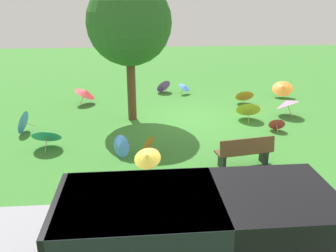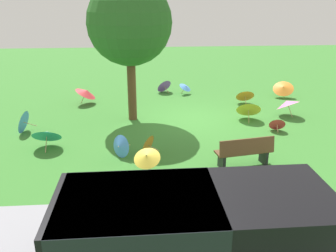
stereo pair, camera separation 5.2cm
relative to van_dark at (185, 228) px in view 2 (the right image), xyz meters
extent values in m
plane|color=#387A2D|center=(-1.13, -8.05, -0.91)|extent=(40.00, 40.00, 0.00)
cube|color=black|center=(-0.17, 0.00, -0.06)|extent=(4.61, 1.92, 1.35)
cube|color=black|center=(0.75, 0.00, 0.34)|extent=(2.59, 1.93, 0.55)
cylinder|color=black|center=(1.45, -0.94, -0.53)|extent=(0.76, 0.22, 0.76)
cylinder|color=black|center=(-1.77, -0.96, -0.53)|extent=(0.76, 0.22, 0.76)
cube|color=brown|center=(-2.14, -3.96, -0.46)|extent=(1.65, 0.72, 0.05)
cube|color=brown|center=(-2.17, -3.76, -0.24)|extent=(1.60, 0.39, 0.45)
cube|color=black|center=(-1.51, -3.85, -0.69)|extent=(0.15, 0.41, 0.45)
cube|color=black|center=(-2.77, -4.07, -0.69)|extent=(0.15, 0.41, 0.45)
cylinder|color=brown|center=(1.01, -8.25, 0.44)|extent=(0.32, 0.32, 2.69)
sphere|color=#286023|center=(1.01, -8.25, 2.70)|extent=(3.05, 3.05, 3.05)
cylinder|color=tan|center=(-3.85, -9.68, -0.73)|extent=(0.04, 0.38, 0.37)
cone|color=orange|center=(-3.86, -9.92, -0.50)|extent=(0.82, 0.69, 0.68)
sphere|color=tan|center=(-3.86, -9.98, -0.44)|extent=(0.04, 0.05, 0.05)
cylinder|color=tan|center=(-1.36, -11.77, -0.74)|extent=(0.19, 0.15, 0.33)
cone|color=#4C8CE5|center=(-1.46, -11.70, -0.54)|extent=(0.79, 0.80, 0.40)
sphere|color=tan|center=(-1.49, -11.68, -0.50)|extent=(0.06, 0.06, 0.05)
cylinder|color=tan|center=(1.17, -4.95, -0.61)|extent=(0.28, 0.27, 0.09)
cone|color=#4C8CE5|center=(1.34, -4.80, -0.57)|extent=(0.64, 0.65, 0.69)
sphere|color=tan|center=(1.37, -4.76, -0.56)|extent=(0.06, 0.06, 0.04)
cylinder|color=tan|center=(3.63, -5.44, -0.71)|extent=(0.03, 0.35, 0.41)
cone|color=teal|center=(3.63, -5.66, -0.45)|extent=(0.91, 0.80, 0.71)
sphere|color=tan|center=(3.63, -5.71, -0.38)|extent=(0.04, 0.05, 0.05)
cylinder|color=tan|center=(-6.00, -10.93, -0.70)|extent=(0.15, 0.28, 0.42)
cone|color=orange|center=(-5.92, -10.77, -0.44)|extent=(1.21, 1.17, 0.65)
sphere|color=tan|center=(-5.90, -10.73, -0.38)|extent=(0.05, 0.06, 0.05)
cylinder|color=tan|center=(-3.36, -7.58, -0.70)|extent=(0.10, 0.43, 0.41)
cone|color=yellow|center=(-3.41, -7.85, -0.44)|extent=(1.05, 0.93, 0.80)
sphere|color=tan|center=(-3.43, -7.92, -0.37)|extent=(0.04, 0.06, 0.05)
cylinder|color=tan|center=(3.22, -10.44, -0.68)|extent=(0.26, 0.04, 0.46)
cone|color=#D8383F|center=(3.06, -10.43, -0.38)|extent=(0.96, 0.98, 0.60)
sphere|color=tan|center=(3.01, -10.43, -0.30)|extent=(0.05, 0.04, 0.05)
cylinder|color=tan|center=(-5.16, -8.01, -0.69)|extent=(0.18, 0.23, 0.45)
cone|color=pink|center=(-5.06, -8.14, -0.38)|extent=(1.27, 1.27, 0.63)
sphere|color=tan|center=(-5.03, -8.18, -0.29)|extent=(0.06, 0.06, 0.05)
cylinder|color=tan|center=(-0.56, -11.93, -0.72)|extent=(0.22, 0.33, 0.25)
cone|color=purple|center=(-0.44, -12.12, -0.57)|extent=(0.90, 0.82, 0.69)
sphere|color=tan|center=(-0.41, -12.16, -0.54)|extent=(0.06, 0.06, 0.05)
cylinder|color=tan|center=(0.52, -3.88, -0.70)|extent=(0.10, 0.24, 0.42)
cone|color=yellow|center=(0.56, -3.74, -0.43)|extent=(0.90, 0.89, 0.46)
sphere|color=tan|center=(0.57, -3.71, -0.37)|extent=(0.05, 0.06, 0.05)
cylinder|color=tan|center=(4.53, -7.03, -0.58)|extent=(0.46, 0.09, 0.15)
cone|color=#4C8CE5|center=(4.82, -7.07, -0.50)|extent=(0.46, 0.85, 0.82)
sphere|color=tan|center=(4.89, -7.08, -0.48)|extent=(0.05, 0.04, 0.04)
cylinder|color=tan|center=(0.34, -4.87, -0.68)|extent=(0.35, 0.23, 0.15)
cone|color=orange|center=(0.55, -5.01, -0.60)|extent=(0.58, 0.68, 0.62)
sphere|color=tan|center=(0.60, -5.04, -0.58)|extent=(0.06, 0.05, 0.05)
cylinder|color=tan|center=(-4.05, -6.40, -0.76)|extent=(0.08, 0.30, 0.20)
cone|color=#D8383F|center=(-4.09, -6.58, -0.64)|extent=(0.63, 0.49, 0.53)
sphere|color=tan|center=(-4.09, -6.62, -0.62)|extent=(0.04, 0.06, 0.05)
camera|label=1|loc=(0.72, 4.98, 3.68)|focal=38.39mm
camera|label=2|loc=(0.67, 4.98, 3.68)|focal=38.39mm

